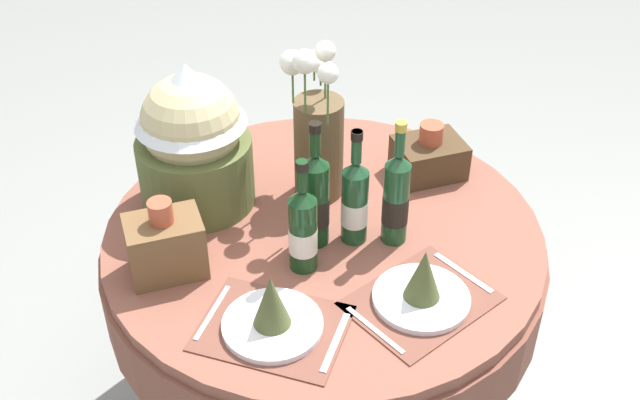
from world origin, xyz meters
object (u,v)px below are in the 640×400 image
place_setting_right (422,288)px  woven_basket_side_right (429,156)px  wine_bottle_centre (315,199)px  gift_tub_back_left (192,133)px  woven_basket_side_left (166,245)px  dining_table (323,270)px  place_setting_left (272,314)px  wine_bottle_rear (355,201)px  flower_vase (317,134)px  wine_bottle_right (303,229)px  wine_bottle_left (396,198)px

place_setting_right → woven_basket_side_right: (0.25, 0.50, 0.01)m
wine_bottle_centre → gift_tub_back_left: 0.39m
gift_tub_back_left → woven_basket_side_left: gift_tub_back_left is taller
woven_basket_side_left → place_setting_right: bearing=-29.1°
woven_basket_side_left → dining_table: bearing=3.9°
place_setting_left → wine_bottle_rear: (0.30, 0.25, 0.08)m
wine_bottle_rear → dining_table: bearing=137.4°
place_setting_left → place_setting_right: (0.37, -0.03, 0.00)m
flower_vase → gift_tub_back_left: 0.34m
flower_vase → woven_basket_side_right: bearing=-3.1°
wine_bottle_right → woven_basket_side_left: bearing=164.0°
flower_vase → wine_bottle_centre: 0.23m
dining_table → place_setting_right: bearing=-68.5°
wine_bottle_right → wine_bottle_rear: wine_bottle_rear is taller
flower_vase → woven_basket_side_right: size_ratio=2.43×
dining_table → wine_bottle_rear: wine_bottle_rear is taller
place_setting_right → wine_bottle_right: bearing=136.7°
dining_table → flower_vase: flower_vase is taller
wine_bottle_centre → gift_tub_back_left: size_ratio=0.85×
flower_vase → place_setting_right: bearing=-79.8°
dining_table → woven_basket_side_left: woven_basket_side_left is taller
dining_table → wine_bottle_left: bearing=-30.1°
flower_vase → gift_tub_back_left: flower_vase is taller
flower_vase → wine_bottle_left: (0.12, -0.27, -0.06)m
place_setting_right → gift_tub_back_left: size_ratio=0.95×
place_setting_left → wine_bottle_rear: size_ratio=1.27×
flower_vase → wine_bottle_left: 0.30m
flower_vase → wine_bottle_right: 0.34m
place_setting_right → wine_bottle_centre: (-0.17, 0.31, 0.09)m
wine_bottle_left → gift_tub_back_left: gift_tub_back_left is taller
place_setting_right → woven_basket_side_left: woven_basket_side_left is taller
dining_table → wine_bottle_centre: wine_bottle_centre is taller
wine_bottle_centre → wine_bottle_left: bearing=-16.2°
wine_bottle_left → woven_basket_side_right: wine_bottle_left is taller
woven_basket_side_right → wine_bottle_left: bearing=-131.0°
wine_bottle_left → dining_table: bearing=149.9°
woven_basket_side_right → woven_basket_side_left: bearing=-167.1°
place_setting_right → wine_bottle_centre: bearing=119.2°
place_setting_right → wine_bottle_centre: size_ratio=1.12×
dining_table → gift_tub_back_left: gift_tub_back_left is taller
flower_vase → wine_bottle_left: size_ratio=1.31×
dining_table → place_setting_left: (-0.23, -0.31, 0.19)m
gift_tub_back_left → woven_basket_side_left: 0.34m
flower_vase → wine_bottle_centre: size_ratio=1.30×
place_setting_right → gift_tub_back_left: (-0.43, 0.59, 0.18)m
wine_bottle_left → woven_basket_side_left: size_ratio=1.67×
place_setting_left → gift_tub_back_left: size_ratio=0.99×
dining_table → woven_basket_side_left: (-0.43, -0.03, 0.23)m
wine_bottle_left → wine_bottle_right: 0.26m
gift_tub_back_left → woven_basket_side_right: 0.70m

